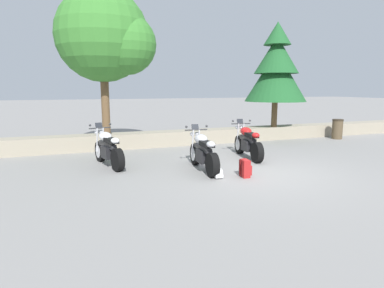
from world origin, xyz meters
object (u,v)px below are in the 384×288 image
(rider_helmet, at_px, (218,173))
(pine_tree_mid_left, at_px, (276,68))
(rider_backpack, at_px, (245,167))
(leafy_tree_far_left, at_px, (107,38))
(trash_bin, at_px, (337,129))
(motorcycle_white_near_left, at_px, (108,149))
(motorcycle_silver_centre, at_px, (203,153))
(motorcycle_red_far_right, at_px, (248,143))

(rider_helmet, xyz_separation_m, pine_tree_mid_left, (4.85, 4.75, 2.87))
(rider_backpack, distance_m, rider_helmet, 0.71)
(pine_tree_mid_left, bearing_deg, rider_helmet, -135.58)
(leafy_tree_far_left, height_order, pine_tree_mid_left, leafy_tree_far_left)
(leafy_tree_far_left, xyz_separation_m, trash_bin, (9.57, -0.68, -3.44))
(motorcycle_white_near_left, distance_m, pine_tree_mid_left, 8.03)
(motorcycle_white_near_left, xyz_separation_m, pine_tree_mid_left, (7.23, 2.44, 2.52))
(motorcycle_silver_centre, relative_size, trash_bin, 2.40)
(motorcycle_white_near_left, height_order, rider_backpack, motorcycle_white_near_left)
(rider_backpack, xyz_separation_m, trash_bin, (6.89, 4.08, 0.19))
(motorcycle_red_far_right, bearing_deg, motorcycle_silver_centre, -152.93)
(motorcycle_red_far_right, xyz_separation_m, rider_backpack, (-1.22, -2.00, -0.24))
(motorcycle_silver_centre, height_order, motorcycle_red_far_right, same)
(motorcycle_white_near_left, distance_m, motorcycle_red_far_right, 4.31)
(rider_backpack, height_order, trash_bin, trash_bin)
(pine_tree_mid_left, height_order, trash_bin, pine_tree_mid_left)
(trash_bin, bearing_deg, motorcycle_red_far_right, -159.88)
(motorcycle_white_near_left, distance_m, rider_backpack, 3.92)
(pine_tree_mid_left, bearing_deg, trash_bin, -16.19)
(rider_backpack, bearing_deg, motorcycle_white_near_left, 141.73)
(motorcycle_red_far_right, relative_size, trash_bin, 2.40)
(motorcycle_white_near_left, relative_size, motorcycle_silver_centre, 0.99)
(motorcycle_silver_centre, relative_size, motorcycle_red_far_right, 1.00)
(motorcycle_white_near_left, xyz_separation_m, leafy_tree_far_left, (0.38, 2.33, 3.39))
(rider_backpack, bearing_deg, pine_tree_mid_left, 49.52)
(motorcycle_silver_centre, xyz_separation_m, motorcycle_red_far_right, (1.95, 0.99, 0.00))
(motorcycle_white_near_left, distance_m, rider_helmet, 3.33)
(leafy_tree_far_left, distance_m, trash_bin, 10.20)
(motorcycle_white_near_left, distance_m, trash_bin, 10.09)
(motorcycle_silver_centre, distance_m, rider_helmet, 0.95)
(motorcycle_white_near_left, xyz_separation_m, rider_backpack, (3.07, -2.42, -0.24))
(rider_backpack, relative_size, rider_helmet, 1.68)
(pine_tree_mid_left, bearing_deg, motorcycle_white_near_left, -161.31)
(motorcycle_red_far_right, bearing_deg, pine_tree_mid_left, 44.34)
(motorcycle_silver_centre, xyz_separation_m, rider_helmet, (0.03, -0.89, -0.35))
(motorcycle_white_near_left, relative_size, leafy_tree_far_left, 0.41)
(motorcycle_white_near_left, height_order, trash_bin, motorcycle_white_near_left)
(motorcycle_red_far_right, distance_m, trash_bin, 6.04)
(rider_helmet, height_order, trash_bin, trash_bin)
(motorcycle_white_near_left, height_order, rider_helmet, motorcycle_white_near_left)
(motorcycle_red_far_right, distance_m, rider_backpack, 2.35)
(rider_backpack, distance_m, pine_tree_mid_left, 6.97)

